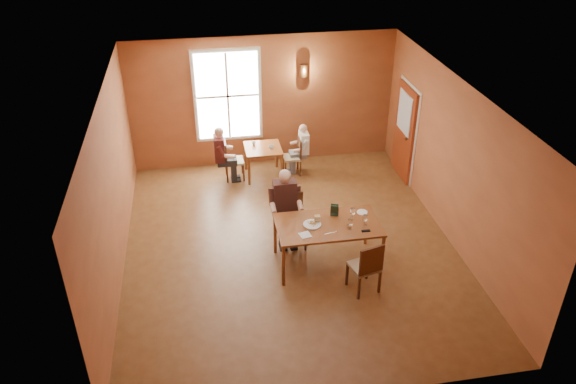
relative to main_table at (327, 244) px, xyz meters
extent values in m
cube|color=brown|center=(-0.56, 0.62, -0.42)|extent=(6.00, 7.00, 0.01)
cube|color=brown|center=(-0.56, 4.12, 1.08)|extent=(6.00, 0.04, 3.00)
cube|color=brown|center=(-0.56, -2.88, 1.08)|extent=(6.00, 0.04, 3.00)
cube|color=brown|center=(-3.56, 0.62, 1.08)|extent=(0.04, 7.00, 3.00)
cube|color=brown|center=(2.44, 0.62, 1.08)|extent=(0.04, 7.00, 3.00)
cube|color=white|center=(-0.56, 0.62, 2.58)|extent=(6.00, 7.00, 0.04)
cube|color=white|center=(-1.36, 4.07, 1.28)|extent=(1.36, 0.10, 1.96)
cube|color=maroon|center=(2.38, 2.92, 0.63)|extent=(0.12, 1.04, 2.10)
cylinder|color=brown|center=(0.34, 4.02, 1.78)|extent=(0.16, 0.16, 0.28)
cylinder|color=white|center=(-0.28, 0.02, 0.44)|extent=(0.38, 0.38, 0.04)
cube|color=tan|center=(-0.17, 0.09, 0.47)|extent=(0.09, 0.09, 0.11)
cube|color=#1A2F1E|center=(0.17, 0.24, 0.53)|extent=(0.15, 0.11, 0.23)
cube|color=white|center=(-0.01, -0.27, 0.42)|extent=(0.23, 0.06, 0.00)
cube|color=white|center=(-0.45, -0.25, 0.42)|extent=(0.22, 0.22, 0.01)
cylinder|color=silver|center=(0.68, 0.26, 0.43)|extent=(0.21, 0.21, 0.01)
cube|color=black|center=(0.58, -0.32, 0.43)|extent=(0.15, 0.05, 0.02)
imported|color=white|center=(-0.51, 3.31, 0.33)|extent=(0.13, 0.13, 0.08)
imported|color=white|center=(-0.87, 3.55, 0.33)|extent=(0.09, 0.09, 0.08)
camera|label=1|loc=(-2.02, -7.74, 5.79)|focal=35.00mm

